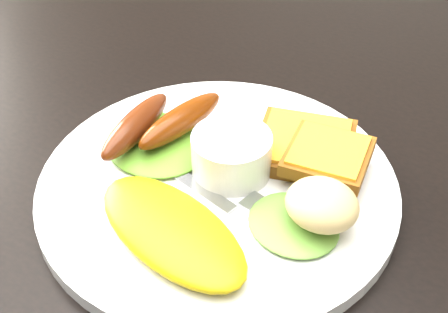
% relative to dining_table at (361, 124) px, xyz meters
% --- Properties ---
extents(dining_table, '(1.20, 0.80, 0.04)m').
position_rel_dining_table_xyz_m(dining_table, '(0.00, 0.00, 0.00)').
color(dining_table, black).
rests_on(dining_table, ground).
extents(plate, '(0.29, 0.29, 0.01)m').
position_rel_dining_table_xyz_m(plate, '(-0.06, -0.18, 0.03)').
color(plate, white).
rests_on(plate, dining_table).
extents(lettuce_left, '(0.12, 0.11, 0.01)m').
position_rel_dining_table_xyz_m(lettuce_left, '(-0.13, -0.17, 0.04)').
color(lettuce_left, '#68A02A').
rests_on(lettuce_left, plate).
extents(lettuce_right, '(0.09, 0.09, 0.01)m').
position_rel_dining_table_xyz_m(lettuce_right, '(0.02, -0.19, 0.04)').
color(lettuce_right, olive).
rests_on(lettuce_right, plate).
extents(omelette, '(0.16, 0.11, 0.02)m').
position_rel_dining_table_xyz_m(omelette, '(-0.06, -0.25, 0.04)').
color(omelette, gold).
rests_on(omelette, plate).
extents(sausage_a, '(0.03, 0.10, 0.02)m').
position_rel_dining_table_xyz_m(sausage_a, '(-0.15, -0.17, 0.05)').
color(sausage_a, '#602215').
rests_on(sausage_a, lettuce_left).
extents(sausage_b, '(0.04, 0.10, 0.02)m').
position_rel_dining_table_xyz_m(sausage_b, '(-0.12, -0.14, 0.05)').
color(sausage_b, '#702806').
rests_on(sausage_b, lettuce_left).
extents(ramekin, '(0.09, 0.09, 0.04)m').
position_rel_dining_table_xyz_m(ramekin, '(-0.06, -0.16, 0.05)').
color(ramekin, white).
rests_on(ramekin, plate).
extents(toast_a, '(0.10, 0.10, 0.01)m').
position_rel_dining_table_xyz_m(toast_a, '(-0.02, -0.11, 0.04)').
color(toast_a, brown).
rests_on(toast_a, plate).
extents(toast_b, '(0.07, 0.07, 0.01)m').
position_rel_dining_table_xyz_m(toast_b, '(0.01, -0.12, 0.05)').
color(toast_b, '#8E4A16').
rests_on(toast_b, toast_a).
extents(potato_salad, '(0.06, 0.06, 0.03)m').
position_rel_dining_table_xyz_m(potato_salad, '(0.03, -0.18, 0.06)').
color(potato_salad, beige).
rests_on(potato_salad, lettuce_right).
extents(fork, '(0.14, 0.04, 0.00)m').
position_rel_dining_table_xyz_m(fork, '(-0.10, -0.18, 0.03)').
color(fork, '#ADAFB7').
rests_on(fork, plate).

